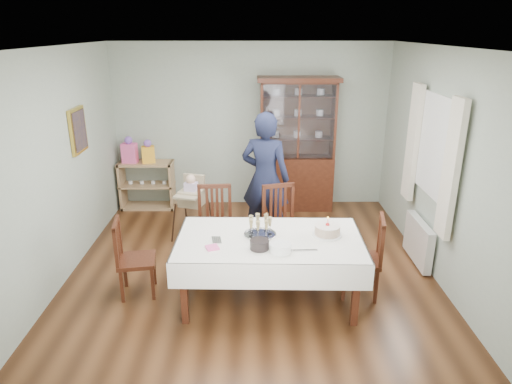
{
  "coord_description": "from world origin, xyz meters",
  "views": [
    {
      "loc": [
        0.02,
        -4.99,
        2.89
      ],
      "look_at": [
        0.06,
        0.2,
        1.02
      ],
      "focal_mm": 32.0,
      "sensor_mm": 36.0,
      "label": 1
    }
  ],
  "objects_px": {
    "sideboard": "(147,185)",
    "chair_end_left": "(136,272)",
    "woman": "(265,178)",
    "gift_bag_pink": "(129,151)",
    "dining_table": "(269,269)",
    "high_chair": "(192,213)",
    "china_cabinet": "(297,143)",
    "chair_far_left": "(216,241)",
    "champagne_tray": "(260,230)",
    "birthday_cake": "(327,230)",
    "gift_bag_orange": "(148,152)",
    "chair_end_right": "(362,271)",
    "chair_far_right": "(282,240)"
  },
  "relations": [
    {
      "from": "sideboard",
      "to": "chair_end_left",
      "type": "height_order",
      "value": "chair_end_left"
    },
    {
      "from": "woman",
      "to": "gift_bag_pink",
      "type": "relative_size",
      "value": 4.24
    },
    {
      "from": "dining_table",
      "to": "chair_end_left",
      "type": "relative_size",
      "value": 2.23
    },
    {
      "from": "high_chair",
      "to": "china_cabinet",
      "type": "bearing_deg",
      "value": 53.64
    },
    {
      "from": "chair_far_left",
      "to": "woman",
      "type": "height_order",
      "value": "woman"
    },
    {
      "from": "china_cabinet",
      "to": "champagne_tray",
      "type": "relative_size",
      "value": 6.13
    },
    {
      "from": "chair_far_left",
      "to": "woman",
      "type": "relative_size",
      "value": 0.54
    },
    {
      "from": "birthday_cake",
      "to": "gift_bag_orange",
      "type": "relative_size",
      "value": 0.83
    },
    {
      "from": "china_cabinet",
      "to": "woman",
      "type": "bearing_deg",
      "value": -113.53
    },
    {
      "from": "chair_far_left",
      "to": "birthday_cake",
      "type": "xyz_separation_m",
      "value": [
        1.29,
        -0.81,
        0.52
      ]
    },
    {
      "from": "chair_end_left",
      "to": "chair_end_right",
      "type": "bearing_deg",
      "value": -99.47
    },
    {
      "from": "chair_end_right",
      "to": "champagne_tray",
      "type": "bearing_deg",
      "value": -76.82
    },
    {
      "from": "woman",
      "to": "birthday_cake",
      "type": "bearing_deg",
      "value": 130.52
    },
    {
      "from": "china_cabinet",
      "to": "chair_far_right",
      "type": "bearing_deg",
      "value": -100.35
    },
    {
      "from": "woman",
      "to": "gift_bag_pink",
      "type": "distance_m",
      "value": 2.53
    },
    {
      "from": "dining_table",
      "to": "sideboard",
      "type": "height_order",
      "value": "sideboard"
    },
    {
      "from": "sideboard",
      "to": "chair_far_left",
      "type": "relative_size",
      "value": 0.89
    },
    {
      "from": "gift_bag_orange",
      "to": "gift_bag_pink",
      "type": "bearing_deg",
      "value": -180.0
    },
    {
      "from": "china_cabinet",
      "to": "high_chair",
      "type": "xyz_separation_m",
      "value": [
        -1.6,
        -1.17,
        -0.75
      ]
    },
    {
      "from": "high_chair",
      "to": "chair_end_right",
      "type": "bearing_deg",
      "value": -18.47
    },
    {
      "from": "woman",
      "to": "gift_bag_orange",
      "type": "bearing_deg",
      "value": -16.58
    },
    {
      "from": "sideboard",
      "to": "gift_bag_pink",
      "type": "distance_m",
      "value": 0.64
    },
    {
      "from": "china_cabinet",
      "to": "gift_bag_orange",
      "type": "bearing_deg",
      "value": 179.96
    },
    {
      "from": "chair_far_right",
      "to": "china_cabinet",
      "type": "bearing_deg",
      "value": 64.93
    },
    {
      "from": "china_cabinet",
      "to": "chair_far_left",
      "type": "xyz_separation_m",
      "value": [
        -1.21,
        -1.94,
        -0.82
      ]
    },
    {
      "from": "chair_end_left",
      "to": "woman",
      "type": "bearing_deg",
      "value": -55.87
    },
    {
      "from": "woman",
      "to": "champagne_tray",
      "type": "xyz_separation_m",
      "value": [
        -0.1,
        -1.47,
        -0.11
      ]
    },
    {
      "from": "china_cabinet",
      "to": "high_chair",
      "type": "height_order",
      "value": "china_cabinet"
    },
    {
      "from": "sideboard",
      "to": "high_chair",
      "type": "bearing_deg",
      "value": -52.84
    },
    {
      "from": "chair_far_left",
      "to": "chair_far_right",
      "type": "relative_size",
      "value": 1.0
    },
    {
      "from": "chair_end_right",
      "to": "chair_far_left",
      "type": "bearing_deg",
      "value": -102.67
    },
    {
      "from": "dining_table",
      "to": "chair_end_right",
      "type": "xyz_separation_m",
      "value": [
        1.06,
        0.12,
        -0.1
      ]
    },
    {
      "from": "dining_table",
      "to": "high_chair",
      "type": "height_order",
      "value": "high_chair"
    },
    {
      "from": "gift_bag_pink",
      "to": "dining_table",
      "type": "bearing_deg",
      "value": -52.09
    },
    {
      "from": "champagne_tray",
      "to": "sideboard",
      "type": "bearing_deg",
      "value": 123.85
    },
    {
      "from": "birthday_cake",
      "to": "gift_bag_orange",
      "type": "bearing_deg",
      "value": 132.51
    },
    {
      "from": "chair_far_right",
      "to": "chair_end_left",
      "type": "relative_size",
      "value": 1.11
    },
    {
      "from": "birthday_cake",
      "to": "chair_end_left",
      "type": "bearing_deg",
      "value": 177.91
    },
    {
      "from": "chair_end_left",
      "to": "chair_end_right",
      "type": "xyz_separation_m",
      "value": [
        2.57,
        -0.03,
        0.01
      ]
    },
    {
      "from": "chair_end_right",
      "to": "sideboard",
      "type": "bearing_deg",
      "value": -120.98
    },
    {
      "from": "chair_far_right",
      "to": "chair_end_right",
      "type": "distance_m",
      "value": 1.16
    },
    {
      "from": "dining_table",
      "to": "sideboard",
      "type": "distance_m",
      "value": 3.44
    },
    {
      "from": "gift_bag_pink",
      "to": "chair_end_right",
      "type": "bearing_deg",
      "value": -39.68
    },
    {
      "from": "chair_end_left",
      "to": "birthday_cake",
      "type": "distance_m",
      "value": 2.21
    },
    {
      "from": "gift_bag_pink",
      "to": "chair_far_left",
      "type": "bearing_deg",
      "value": -51.72
    },
    {
      "from": "chair_far_left",
      "to": "chair_far_right",
      "type": "height_order",
      "value": "chair_far_left"
    },
    {
      "from": "china_cabinet",
      "to": "sideboard",
      "type": "xyz_separation_m",
      "value": [
        -2.5,
        0.02,
        -0.72
      ]
    },
    {
      "from": "champagne_tray",
      "to": "dining_table",
      "type": "bearing_deg",
      "value": -36.6
    },
    {
      "from": "chair_far_left",
      "to": "birthday_cake",
      "type": "relative_size",
      "value": 3.15
    },
    {
      "from": "sideboard",
      "to": "china_cabinet",
      "type": "bearing_deg",
      "value": -0.49
    }
  ]
}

